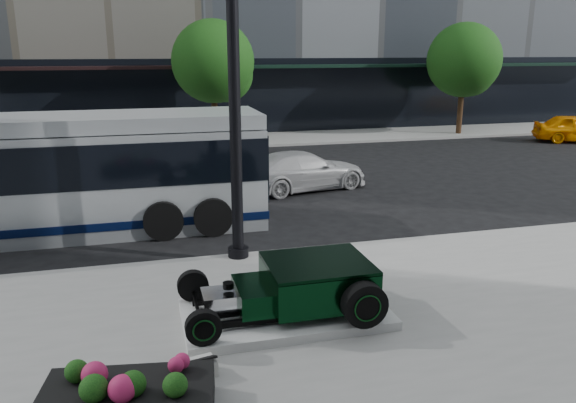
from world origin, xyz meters
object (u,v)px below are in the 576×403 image
object	(u,v)px
hot_rod	(305,284)
white_sedan	(303,171)
lamppost	(234,81)
transit_bus	(16,176)
flower_planter	(128,399)

from	to	relation	value
hot_rod	white_sedan	size ratio (longest dim) A/B	0.74
lamppost	transit_bus	bearing A→B (deg)	146.75
transit_bus	white_sedan	size ratio (longest dim) A/B	2.79
hot_rod	lamppost	world-z (taller)	lamppost
transit_bus	hot_rod	bearing A→B (deg)	-48.89
hot_rod	white_sedan	bearing A→B (deg)	73.85
hot_rod	transit_bus	world-z (taller)	transit_bus
lamppost	white_sedan	world-z (taller)	lamppost
lamppost	flower_planter	distance (m)	6.58
hot_rod	white_sedan	world-z (taller)	white_sedan
lamppost	white_sedan	xyz separation A→B (m)	(3.19, 5.88, -3.24)
transit_bus	white_sedan	bearing A→B (deg)	18.42
flower_planter	transit_bus	distance (m)	8.78
lamppost	flower_planter	world-z (taller)	lamppost
lamppost	flower_planter	size ratio (longest dim) A/B	3.69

